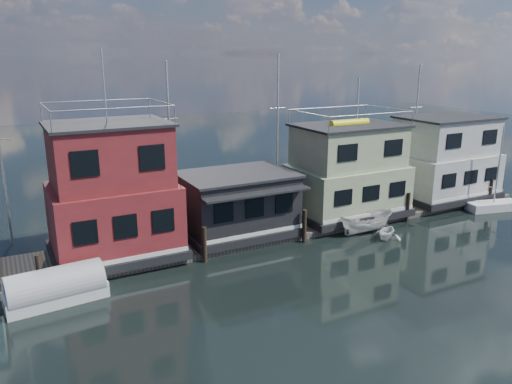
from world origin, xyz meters
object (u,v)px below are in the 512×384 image
day_sailer (494,205)px  dinghy_white (387,231)px  houseboat_green (347,172)px  houseboat_red (113,194)px  houseboat_white (444,159)px  tarp_runabout (56,288)px  houseboat_dark (237,203)px  motorboat (366,222)px

day_sailer → dinghy_white: day_sailer is taller
houseboat_green → dinghy_white: (-0.30, -4.86, -2.97)m
houseboat_green → dinghy_white: houseboat_green is taller
houseboat_red → day_sailer: 29.11m
houseboat_red → day_sailer: bearing=-7.7°
houseboat_white → tarp_runabout: bearing=-172.7°
houseboat_green → tarp_runabout: bearing=-169.3°
houseboat_dark → houseboat_white: (19.00, 0.02, 1.12)m
houseboat_green → motorboat: houseboat_green is taller
motorboat → tarp_runabout: tarp_runabout is taller
houseboat_green → day_sailer: 12.64m
houseboat_green → motorboat: bearing=-102.6°
tarp_runabout → dinghy_white: size_ratio=2.25×
houseboat_red → day_sailer: (28.61, -3.89, -3.70)m
houseboat_red → houseboat_dark: size_ratio=1.60×
houseboat_white → tarp_runabout: (-30.90, -3.96, -2.82)m
houseboat_dark → houseboat_green: size_ratio=0.88×
houseboat_dark → houseboat_white: bearing=0.1°
houseboat_red → tarp_runabout: 6.51m
houseboat_dark → tarp_runabout: (-11.90, -3.94, -1.70)m
houseboat_dark → houseboat_white: 19.03m
houseboat_dark → tarp_runabout: houseboat_dark is taller
motorboat → houseboat_red: bearing=84.9°
houseboat_green → motorboat: size_ratio=2.12×
day_sailer → dinghy_white: size_ratio=3.05×
houseboat_red → dinghy_white: 17.75m
houseboat_green → tarp_runabout: size_ratio=1.71×
houseboat_dark → houseboat_red: bearing=179.9°
day_sailer → houseboat_green: bearing=175.5°
houseboat_red → tarp_runabout: houseboat_red is taller
houseboat_green → houseboat_white: (10.00, -0.00, -0.01)m
houseboat_green → dinghy_white: bearing=-93.5°
dinghy_white → houseboat_red: bearing=45.6°
day_sailer → tarp_runabout: bearing=-165.8°
houseboat_red → day_sailer: houseboat_red is taller
day_sailer → motorboat: day_sailer is taller
houseboat_green → houseboat_red: bearing=-180.0°
dinghy_white → tarp_runabout: bearing=59.3°
houseboat_white → dinghy_white: size_ratio=3.84×
houseboat_green → houseboat_white: bearing=-0.0°
houseboat_dark → tarp_runabout: size_ratio=1.51×
tarp_runabout → houseboat_green: bearing=5.6°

